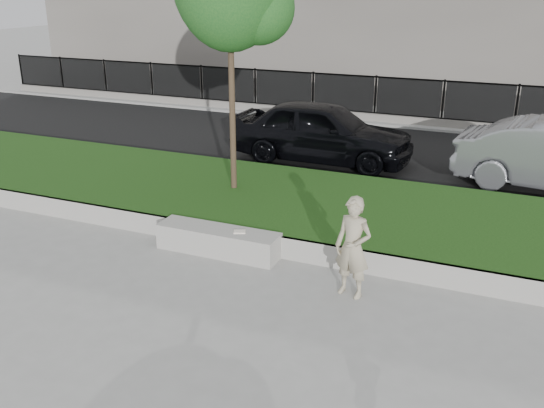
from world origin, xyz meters
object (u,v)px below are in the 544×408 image
at_px(book, 240,232).
at_px(car_dark, 322,131).
at_px(stone_bench, 218,241).
at_px(man, 353,247).

xyz_separation_m(book, car_dark, (-0.58, 6.09, 0.38)).
bearing_deg(stone_bench, car_dark, 91.52).
distance_m(stone_bench, book, 0.48).
bearing_deg(man, car_dark, 124.59).
distance_m(stone_bench, car_dark, 6.13).
distance_m(man, book, 2.27).
xyz_separation_m(stone_bench, book, (0.42, 0.01, 0.24)).
bearing_deg(book, man, -38.48).
relative_size(stone_bench, book, 10.96).
height_order(stone_bench, book, book).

